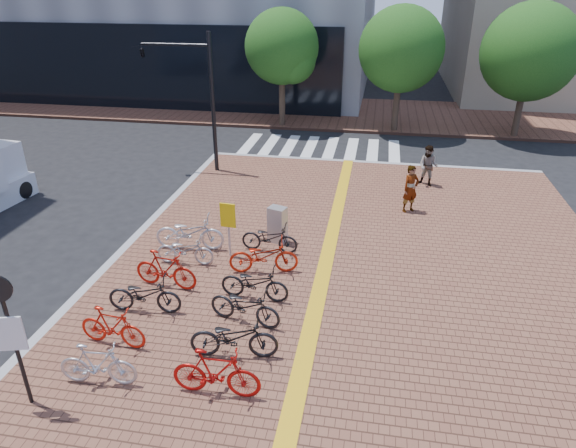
% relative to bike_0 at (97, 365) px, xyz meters
% --- Properties ---
extents(ground, '(120.00, 120.00, 0.00)m').
position_rel_bike_0_xyz_m(ground, '(1.86, 2.57, -0.62)').
color(ground, black).
rests_on(ground, ground).
extents(kerb_north, '(14.00, 0.25, 0.15)m').
position_rel_bike_0_xyz_m(kerb_north, '(4.86, 14.57, -0.54)').
color(kerb_north, gray).
rests_on(kerb_north, ground).
extents(far_sidewalk, '(70.00, 8.00, 0.15)m').
position_rel_bike_0_xyz_m(far_sidewalk, '(1.86, 23.57, -0.54)').
color(far_sidewalk, brown).
rests_on(far_sidewalk, ground).
extents(crosswalk, '(7.50, 4.00, 0.01)m').
position_rel_bike_0_xyz_m(crosswalk, '(2.36, 16.57, -0.61)').
color(crosswalk, silver).
rests_on(crosswalk, ground).
extents(street_trees, '(16.20, 4.60, 6.35)m').
position_rel_bike_0_xyz_m(street_trees, '(6.90, 20.02, 3.48)').
color(street_trees, '#38281E').
rests_on(street_trees, far_sidewalk).
extents(bike_0, '(1.59, 0.58, 0.93)m').
position_rel_bike_0_xyz_m(bike_0, '(0.00, 0.00, 0.00)').
color(bike_0, '#BCBBC1').
rests_on(bike_0, sidewalk).
extents(bike_1, '(1.60, 0.59, 0.94)m').
position_rel_bike_0_xyz_m(bike_1, '(-0.29, 1.16, 0.00)').
color(bike_1, red).
rests_on(bike_1, sidewalk).
extents(bike_2, '(1.81, 0.76, 0.93)m').
position_rel_bike_0_xyz_m(bike_2, '(-0.14, 2.46, -0.00)').
color(bike_2, black).
rests_on(bike_2, sidewalk).
extents(bike_3, '(1.76, 0.68, 1.03)m').
position_rel_bike_0_xyz_m(bike_3, '(-0.06, 3.56, 0.05)').
color(bike_3, '#A7150B').
rests_on(bike_3, sidewalk).
extents(bike_4, '(1.64, 0.65, 0.85)m').
position_rel_bike_0_xyz_m(bike_4, '(-0.00, 4.80, -0.04)').
color(bike_4, '#AAAAAE').
rests_on(bike_4, sidewalk).
extents(bike_5, '(2.07, 0.90, 1.06)m').
position_rel_bike_0_xyz_m(bike_5, '(-0.17, 5.66, 0.06)').
color(bike_5, silver).
rests_on(bike_5, sidewalk).
extents(bike_6, '(1.74, 0.51, 1.04)m').
position_rel_bike_0_xyz_m(bike_6, '(2.36, 0.12, 0.05)').
color(bike_6, '#A80F0C').
rests_on(bike_6, sidewalk).
extents(bike_7, '(1.93, 0.89, 0.98)m').
position_rel_bike_0_xyz_m(bike_7, '(2.39, 1.26, 0.02)').
color(bike_7, black).
rests_on(bike_7, sidewalk).
extents(bike_8, '(1.85, 0.96, 0.92)m').
position_rel_bike_0_xyz_m(bike_8, '(2.32, 2.44, -0.01)').
color(bike_8, black).
rests_on(bike_8, sidewalk).
extents(bike_9, '(1.76, 0.71, 0.91)m').
position_rel_bike_0_xyz_m(bike_9, '(2.31, 3.43, -0.01)').
color(bike_9, black).
rests_on(bike_9, sidewalk).
extents(bike_10, '(1.96, 1.01, 0.98)m').
position_rel_bike_0_xyz_m(bike_10, '(2.25, 4.74, 0.02)').
color(bike_10, '#AF1F0C').
rests_on(bike_10, sidewalk).
extents(bike_11, '(1.69, 0.67, 0.88)m').
position_rel_bike_0_xyz_m(bike_11, '(2.16, 5.91, -0.03)').
color(bike_11, black).
rests_on(bike_11, sidewalk).
extents(pedestrian_a, '(0.71, 0.66, 1.64)m').
position_rel_bike_0_xyz_m(pedestrian_a, '(6.26, 9.56, 0.35)').
color(pedestrian_a, gray).
rests_on(pedestrian_a, sidewalk).
extents(pedestrian_b, '(0.94, 0.86, 1.57)m').
position_rel_bike_0_xyz_m(pedestrian_b, '(7.01, 12.15, 0.32)').
color(pedestrian_b, '#484B5C').
rests_on(pedestrian_b, sidewalk).
extents(utility_box, '(0.61, 0.52, 1.12)m').
position_rel_bike_0_xyz_m(utility_box, '(2.27, 6.56, 0.09)').
color(utility_box, '#AFAFB4').
rests_on(utility_box, sidewalk).
extents(yellow_sign, '(0.45, 0.12, 1.64)m').
position_rel_bike_0_xyz_m(yellow_sign, '(1.09, 5.43, 0.67)').
color(yellow_sign, '#B7B7BC').
rests_on(yellow_sign, sidewalk).
extents(notice_sign, '(0.51, 0.19, 2.83)m').
position_rel_bike_0_xyz_m(notice_sign, '(-1.05, -0.72, 1.32)').
color(notice_sign, black).
rests_on(notice_sign, sidewalk).
extents(traffic_light_pole, '(2.92, 1.13, 5.44)m').
position_rel_bike_0_xyz_m(traffic_light_pole, '(-2.73, 12.41, 3.29)').
color(traffic_light_pole, black).
rests_on(traffic_light_pole, sidewalk).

